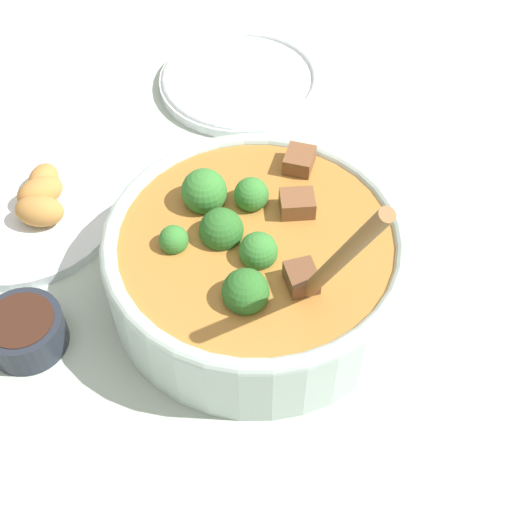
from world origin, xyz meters
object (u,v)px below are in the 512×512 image
Objects in this scene: food_plate at (22,205)px; empty_plate at (241,80)px; stew_bowl at (256,259)px; condiment_bowl at (24,330)px.

empty_plate is at bearing 127.99° from food_plate.
stew_bowl is at bearing 61.82° from food_plate.
food_plate reaches higher than empty_plate.
stew_bowl is 1.36× the size of empty_plate.
food_plate is at bearing -118.18° from stew_bowl.
condiment_bowl is 0.17m from food_plate.
empty_plate is at bearing 177.77° from stew_bowl.
condiment_bowl is at bearing -32.19° from empty_plate.
food_plate is at bearing -172.35° from condiment_bowl.
empty_plate is at bearing 147.81° from condiment_bowl.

